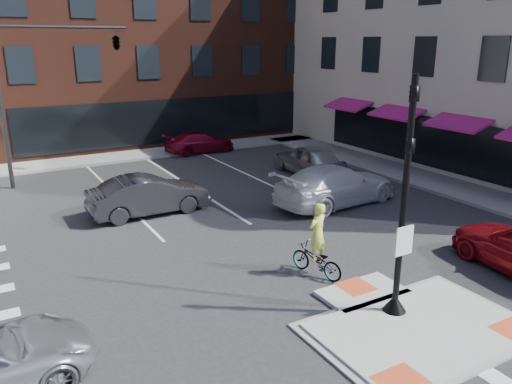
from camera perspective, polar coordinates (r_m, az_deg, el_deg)
ground at (r=13.56m, az=16.69°, el=-14.00°), size 120.00×120.00×0.00m
refuge_island at (r=13.39m, az=17.52°, el=-14.26°), size 5.40×4.65×0.13m
sidewalk_e at (r=27.29m, az=17.42°, el=1.88°), size 3.00×24.00×0.15m
sidewalk_n at (r=32.70m, az=-8.07°, el=4.91°), size 26.00×3.00×0.15m
building_n at (r=41.46m, az=-14.00°, el=17.87°), size 24.40×18.40×15.50m
building_far_left at (r=59.96m, az=-26.03°, el=13.59°), size 10.00×12.00×10.00m
building_far_right at (r=64.26m, az=-14.32°, el=15.75°), size 12.00×12.00×12.00m
signal_pole at (r=12.79m, az=16.30°, el=-4.16°), size 0.60×0.60×5.98m
mast_arm_signal at (r=26.30m, az=-18.80°, el=14.79°), size 6.10×2.24×8.00m
white_pickup at (r=21.72m, az=9.11°, el=0.81°), size 6.08×3.01×1.70m
bg_car_dark at (r=20.68m, az=-12.15°, el=-0.34°), size 4.85×1.73×1.59m
bg_car_silver at (r=26.37m, az=6.09°, el=3.71°), size 2.14×4.85×1.62m
bg_car_red at (r=31.73m, az=-6.43°, el=5.65°), size 4.46×1.87×1.29m
cyclist at (r=15.10m, az=6.94°, el=-6.77°), size 1.10×1.93×2.28m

